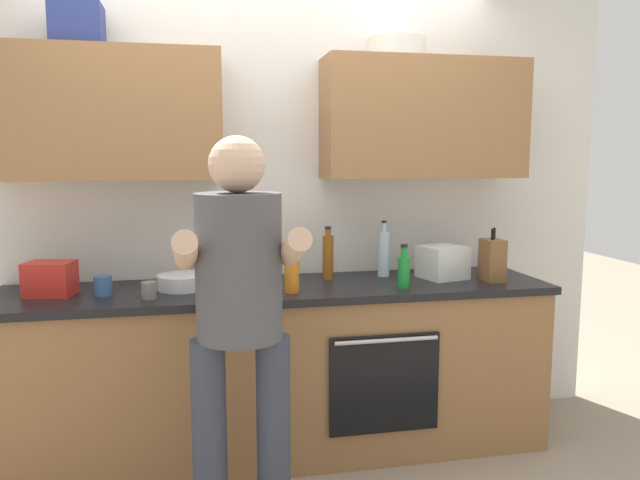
{
  "coord_description": "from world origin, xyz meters",
  "views": [
    {
      "loc": [
        -0.42,
        -3.05,
        1.56
      ],
      "look_at": [
        0.19,
        -0.1,
        1.15
      ],
      "focal_mm": 33.96,
      "sensor_mm": 36.0,
      "label": 1
    }
  ],
  "objects": [
    {
      "name": "ground_plane",
      "position": [
        0.0,
        0.0,
        0.0
      ],
      "size": [
        12.0,
        12.0,
        0.0
      ],
      "primitive_type": "plane",
      "color": "gray"
    },
    {
      "name": "back_wall_unit",
      "position": [
        -0.0,
        0.27,
        1.49
      ],
      "size": [
        4.0,
        0.38,
        2.5
      ],
      "color": "silver",
      "rests_on": "ground"
    },
    {
      "name": "counter",
      "position": [
        0.0,
        -0.0,
        0.45
      ],
      "size": [
        2.84,
        0.67,
        0.9
      ],
      "color": "olive",
      "rests_on": "ground"
    },
    {
      "name": "person_standing",
      "position": [
        -0.26,
        -0.71,
        0.97
      ],
      "size": [
        0.49,
        0.45,
        1.65
      ],
      "color": "#383D4C",
      "rests_on": "ground"
    },
    {
      "name": "bottle_juice",
      "position": [
        0.04,
        -0.16,
        1.0
      ],
      "size": [
        0.07,
        0.07,
        0.24
      ],
      "color": "orange",
      "rests_on": "counter"
    },
    {
      "name": "bottle_soda",
      "position": [
        0.62,
        -0.16,
        0.99
      ],
      "size": [
        0.06,
        0.06,
        0.23
      ],
      "color": "#198C33",
      "rests_on": "counter"
    },
    {
      "name": "bottle_vinegar",
      "position": [
        -0.22,
        0.04,
        1.03
      ],
      "size": [
        0.06,
        0.06,
        0.31
      ],
      "color": "brown",
      "rests_on": "counter"
    },
    {
      "name": "bottle_water",
      "position": [
        0.61,
        0.15,
        1.03
      ],
      "size": [
        0.07,
        0.07,
        0.31
      ],
      "color": "silver",
      "rests_on": "counter"
    },
    {
      "name": "bottle_syrup",
      "position": [
        0.29,
        0.13,
        1.03
      ],
      "size": [
        0.06,
        0.06,
        0.29
      ],
      "color": "#8C4C14",
      "rests_on": "counter"
    },
    {
      "name": "cup_stoneware",
      "position": [
        -0.64,
        -0.16,
        0.94
      ],
      "size": [
        0.07,
        0.07,
        0.08
      ],
      "primitive_type": "cylinder",
      "color": "slate",
      "rests_on": "counter"
    },
    {
      "name": "cup_tea",
      "position": [
        -0.87,
        -0.04,
        0.95
      ],
      "size": [
        0.09,
        0.09,
        0.1
      ],
      "primitive_type": "cylinder",
      "color": "#33598C",
      "rests_on": "counter"
    },
    {
      "name": "mixing_bowl",
      "position": [
        -0.49,
        0.04,
        0.94
      ],
      "size": [
        0.26,
        0.26,
        0.07
      ],
      "primitive_type": "cylinder",
      "color": "silver",
      "rests_on": "counter"
    },
    {
      "name": "knife_block",
      "position": [
        1.14,
        -0.09,
        1.01
      ],
      "size": [
        0.1,
        0.14,
        0.29
      ],
      "color": "brown",
      "rests_on": "counter"
    },
    {
      "name": "grocery_bag_produce",
      "position": [
        0.91,
        0.03,
        0.99
      ],
      "size": [
        0.27,
        0.27,
        0.18
      ],
      "primitive_type": "cube",
      "rotation": [
        0.0,
        0.0,
        0.25
      ],
      "color": "silver",
      "rests_on": "counter"
    },
    {
      "name": "grocery_bag_crisps",
      "position": [
        -1.11,
        0.01,
        0.98
      ],
      "size": [
        0.24,
        0.2,
        0.16
      ],
      "primitive_type": "cube",
      "rotation": [
        0.0,
        0.0,
        -0.2
      ],
      "color": "red",
      "rests_on": "counter"
    }
  ]
}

